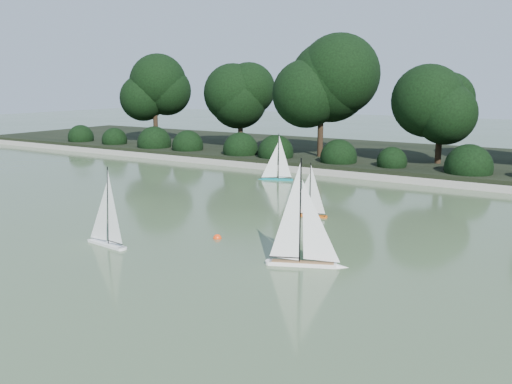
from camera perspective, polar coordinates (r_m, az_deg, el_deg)
ground at (r=9.79m, az=-6.07°, el=-6.53°), size 80.00×80.00×0.00m
pond_coping at (r=17.54m, az=12.48°, el=1.45°), size 40.00×0.35×0.18m
far_bank at (r=21.29m, az=16.19°, el=3.11°), size 40.00×8.00×0.30m
tree_line at (r=19.28m, az=18.81°, el=9.60°), size 26.31×3.93×4.39m
shrub_hedge at (r=18.32m, az=13.49°, el=2.95°), size 29.10×1.10×1.10m
sailboat_white_a at (r=10.78m, az=-15.02°, el=-3.87°), size 1.13×0.31×1.54m
sailboat_white_b at (r=9.28m, az=5.33°, el=-5.66°), size 1.32×0.71×1.86m
sailboat_orange at (r=12.63m, az=4.98°, el=-1.53°), size 0.94×0.33×1.29m
sailboat_teal at (r=17.18m, az=1.85°, el=1.99°), size 1.07×0.54×1.49m
race_buoy at (r=10.90m, az=-3.89°, el=-4.65°), size 0.16×0.16×0.16m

